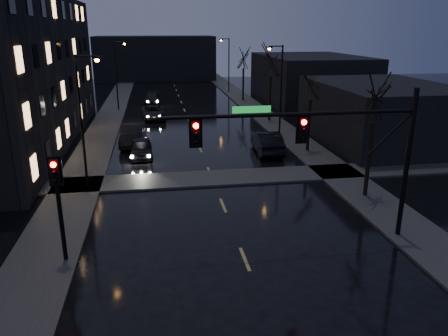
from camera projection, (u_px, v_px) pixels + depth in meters
name	position (u px, v px, depth m)	size (l,w,h in m)	color
sidewalk_left	(104.00, 128.00, 42.72)	(3.00, 140.00, 0.12)	#2D2D2B
sidewalk_right	(272.00, 123.00, 45.26)	(3.00, 140.00, 0.12)	#2D2D2B
sidewalk_cross	(212.00, 178.00, 28.48)	(40.00, 3.00, 0.12)	#2D2D2B
commercial_right_near	(381.00, 113.00, 37.10)	(10.00, 14.00, 5.00)	black
commercial_right_far	(310.00, 79.00, 57.86)	(12.00, 18.00, 6.00)	black
far_block	(155.00, 58.00, 82.77)	(22.00, 10.00, 8.00)	black
signal_mast	(330.00, 139.00, 18.65)	(11.11, 0.41, 7.00)	black
signal_pole_left	(58.00, 195.00, 17.51)	(0.35, 0.41, 4.53)	black
tree_near	(376.00, 90.00, 23.62)	(3.52, 3.52, 8.08)	black
tree_mid_a	(312.00, 77.00, 33.14)	(3.30, 3.30, 7.58)	black
tree_mid_b	(271.00, 57.00, 44.19)	(3.74, 3.74, 8.59)	black
tree_far	(244.00, 55.00, 57.52)	(3.43, 3.43, 7.88)	black
streetlight_l_near	(84.00, 111.00, 25.43)	(1.53, 0.28, 8.00)	black
streetlight_l_far	(118.00, 70.00, 50.82)	(1.53, 0.28, 8.00)	black
streetlight_r_mid	(279.00, 82.00, 38.98)	(1.53, 0.28, 8.00)	black
streetlight_r_far	(227.00, 61.00, 65.31)	(1.53, 0.28, 8.00)	black
oncoming_car_a	(141.00, 148.00, 33.25)	(1.67, 4.16, 1.42)	black
oncoming_car_b	(133.00, 135.00, 36.61)	(1.81, 5.18, 1.71)	black
oncoming_car_c	(154.00, 112.00, 47.21)	(2.32, 5.02, 1.40)	black
oncoming_car_d	(152.00, 98.00, 56.63)	(1.95, 4.79, 1.39)	black
lead_car	(267.00, 142.00, 34.32)	(1.82, 5.21, 1.72)	black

